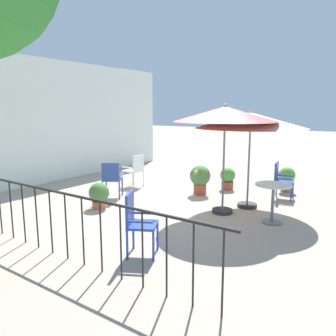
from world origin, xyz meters
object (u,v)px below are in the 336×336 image
patio_umbrella_0 (251,121)px  potted_plant_2 (286,177)px  cafe_table_0 (273,196)px  patio_chair_1 (135,168)px  potted_plant_3 (228,178)px  patio_umbrella_1 (225,115)px  potted_plant_1 (99,194)px  patio_chair_0 (281,178)px  patio_chair_3 (112,177)px  patio_chair_2 (137,219)px  potted_plant_0 (200,178)px

patio_umbrella_0 → potted_plant_2: patio_umbrella_0 is taller
cafe_table_0 → patio_chair_1: size_ratio=0.84×
patio_umbrella_0 → potted_plant_3: bearing=39.7°
patio_umbrella_1 → potted_plant_1: size_ratio=3.96×
patio_chair_0 → cafe_table_0: bearing=-167.9°
patio_umbrella_0 → patio_chair_3: (-1.18, 3.07, -1.41)m
patio_chair_3 → potted_plant_2: (3.17, -3.38, -0.14)m
patio_chair_0 → potted_plant_3: patio_chair_0 is taller
patio_umbrella_1 → patio_chair_2: patio_umbrella_1 is taller
potted_plant_0 → cafe_table_0: bearing=-117.1°
potted_plant_1 → potted_plant_3: 3.66m
patio_chair_0 → potted_plant_0: patio_chair_0 is taller
cafe_table_0 → potted_plant_2: bearing=10.2°
patio_chair_2 → potted_plant_2: (5.34, -0.74, -0.17)m
patio_umbrella_1 → potted_plant_0: patio_umbrella_1 is taller
potted_plant_0 → patio_chair_0: bearing=-66.5°
patio_chair_0 → potted_plant_3: 1.50m
potted_plant_1 → potted_plant_3: size_ratio=0.96×
cafe_table_0 → potted_plant_2: cafe_table_0 is taller
patio_chair_1 → patio_chair_2: patio_chair_2 is taller
patio_chair_2 → potted_plant_1: (1.40, 2.28, -0.25)m
patio_chair_0 → patio_chair_2: 4.63m
patio_chair_1 → potted_plant_0: (0.30, -1.95, -0.09)m
patio_chair_0 → potted_plant_1: size_ratio=1.55×
patio_chair_1 → patio_chair_3: patio_chair_1 is taller
potted_plant_1 → potted_plant_2: bearing=-37.5°
potted_plant_2 → potted_plant_1: bearing=142.5°
patio_umbrella_1 → potted_plant_2: bearing=-12.3°
cafe_table_0 → patio_chair_1: patio_chair_1 is taller
patio_umbrella_1 → patio_chair_0: bearing=-19.1°
patio_umbrella_0 → patio_umbrella_1: (-0.71, 0.28, 0.13)m
potted_plant_1 → potted_plant_2: potted_plant_2 is taller
potted_plant_0 → potted_plant_1: 2.68m
patio_chair_0 → patio_chair_1: patio_chair_1 is taller
patio_chair_2 → patio_chair_3: size_ratio=1.06×
potted_plant_1 → potted_plant_3: bearing=-26.1°
patio_chair_1 → potted_plant_3: size_ratio=1.51×
patio_chair_2 → potted_plant_1: size_ratio=1.66×
patio_umbrella_1 → patio_chair_0: 2.55m
patio_umbrella_1 → potted_plant_1: (-1.25, 2.43, -1.76)m
patio_umbrella_0 → potted_plant_3: 2.36m
potted_plant_1 → potted_plant_3: (3.28, -1.61, 0.02)m
patio_chair_2 → potted_plant_3: size_ratio=1.60×
patio_umbrella_1 → patio_chair_3: 3.22m
potted_plant_0 → potted_plant_2: bearing=-48.0°
potted_plant_0 → patio_chair_3: bearing=134.4°
potted_plant_1 → potted_plant_2: (3.94, -3.02, 0.08)m
potted_plant_1 → patio_chair_1: bearing=18.4°
patio_chair_0 → potted_plant_1: 4.43m
cafe_table_0 → patio_chair_2: size_ratio=0.80×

